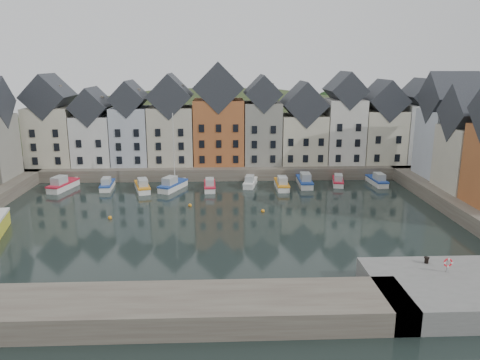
{
  "coord_description": "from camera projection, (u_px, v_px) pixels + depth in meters",
  "views": [
    {
      "loc": [
        0.42,
        -54.94,
        19.67
      ],
      "look_at": [
        2.95,
        6.0,
        4.25
      ],
      "focal_mm": 35.0,
      "sensor_mm": 36.0,
      "label": 1
    }
  ],
  "objects": [
    {
      "name": "ground",
      "position": [
        218.0,
        225.0,
        58.03
      ],
      "size": [
        260.0,
        260.0,
        0.0
      ],
      "primitive_type": "plane",
      "color": "black",
      "rests_on": "ground"
    },
    {
      "name": "far_quay",
      "position": [
        219.0,
        165.0,
        86.84
      ],
      "size": [
        90.0,
        16.0,
        2.0
      ],
      "primitive_type": "cube",
      "color": "#50463E",
      "rests_on": "ground"
    },
    {
      "name": "boat_j",
      "position": [
        377.0,
        181.0,
        77.1
      ],
      "size": [
        2.2,
        6.0,
        2.26
      ],
      "rotation": [
        0.0,
        0.0,
        0.06
      ],
      "color": "silver",
      "rests_on": "ground"
    },
    {
      "name": "life_ring_post",
      "position": [
        448.0,
        263.0,
        40.27
      ],
      "size": [
        0.8,
        0.17,
        1.3
      ],
      "color": "gray",
      "rests_on": "near_quay"
    },
    {
      "name": "boat_g",
      "position": [
        282.0,
        184.0,
        74.7
      ],
      "size": [
        1.92,
        6.08,
        2.33
      ],
      "rotation": [
        0.0,
        0.0,
        -0.01
      ],
      "color": "silver",
      "rests_on": "ground"
    },
    {
      "name": "mooring_bollard",
      "position": [
        427.0,
        260.0,
        42.24
      ],
      "size": [
        0.48,
        0.48,
        0.56
      ],
      "color": "black",
      "rests_on": "near_quay"
    },
    {
      "name": "boat_d",
      "position": [
        172.0,
        185.0,
        73.99
      ],
      "size": [
        4.47,
        6.66,
        12.26
      ],
      "rotation": [
        0.0,
        0.0,
        -0.43
      ],
      "color": "silver",
      "rests_on": "ground"
    },
    {
      "name": "near_quay",
      "position": [
        479.0,
        291.0,
        39.29
      ],
      "size": [
        18.0,
        10.0,
        2.0
      ],
      "primitive_type": "cube",
      "color": "#60605E",
      "rests_on": "ground"
    },
    {
      "name": "mooring_buoys",
      "position": [
        189.0,
        211.0,
        62.99
      ],
      "size": [
        20.5,
        5.5,
        0.5
      ],
      "color": "orange",
      "rests_on": "ground"
    },
    {
      "name": "right_terrace",
      "position": [
        476.0,
        142.0,
        65.11
      ],
      "size": [
        8.3,
        24.25,
        16.36
      ],
      "color": "#AEB6C1",
      "rests_on": "right_quay"
    },
    {
      "name": "far_terrace",
      "position": [
        236.0,
        125.0,
        83.1
      ],
      "size": [
        72.37,
        8.16,
        17.78
      ],
      "color": "beige",
      "rests_on": "far_quay"
    },
    {
      "name": "hillside",
      "position": [
        220.0,
        217.0,
        116.67
      ],
      "size": [
        153.6,
        70.4,
        64.0
      ],
      "color": "#29361B",
      "rests_on": "ground"
    },
    {
      "name": "boat_h",
      "position": [
        305.0,
        181.0,
        76.32
      ],
      "size": [
        2.21,
        6.6,
        2.51
      ],
      "rotation": [
        0.0,
        0.0,
        -0.03
      ],
      "color": "silver",
      "rests_on": "ground"
    },
    {
      "name": "boat_f",
      "position": [
        250.0,
        182.0,
        76.21
      ],
      "size": [
        2.78,
        5.62,
        2.07
      ],
      "rotation": [
        0.0,
        0.0,
        -0.21
      ],
      "color": "silver",
      "rests_on": "ground"
    },
    {
      "name": "boat_c",
      "position": [
        142.0,
        187.0,
        73.33
      ],
      "size": [
        3.46,
        6.38,
        2.34
      ],
      "rotation": [
        0.0,
        0.0,
        0.27
      ],
      "color": "silver",
      "rests_on": "ground"
    },
    {
      "name": "boat_i",
      "position": [
        338.0,
        181.0,
        77.02
      ],
      "size": [
        2.72,
        5.61,
        2.07
      ],
      "rotation": [
        0.0,
        0.0,
        -0.2
      ],
      "color": "silver",
      "rests_on": "ground"
    },
    {
      "name": "boat_e",
      "position": [
        210.0,
        186.0,
        74.06
      ],
      "size": [
        1.91,
        5.65,
        2.15
      ],
      "rotation": [
        0.0,
        0.0,
        0.03
      ],
      "color": "silver",
      "rests_on": "ground"
    },
    {
      "name": "boat_a",
      "position": [
        62.0,
        185.0,
        74.1
      ],
      "size": [
        3.61,
        6.88,
        2.53
      ],
      "rotation": [
        0.0,
        0.0,
        -0.25
      ],
      "color": "silver",
      "rests_on": "ground"
    },
    {
      "name": "boat_b",
      "position": [
        107.0,
        185.0,
        74.64
      ],
      "size": [
        2.09,
        5.66,
        2.13
      ],
      "rotation": [
        0.0,
        0.0,
        0.07
      ],
      "color": "silver",
      "rests_on": "ground"
    },
    {
      "name": "near_wall",
      "position": [
        88.0,
        311.0,
        36.07
      ],
      "size": [
        50.0,
        6.0,
        2.0
      ],
      "primitive_type": "cube",
      "color": "#50463E",
      "rests_on": "ground"
    }
  ]
}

